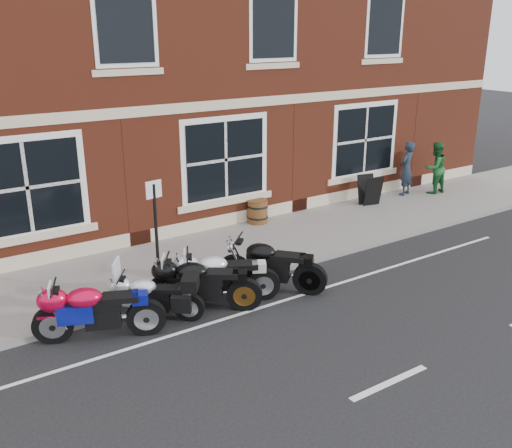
# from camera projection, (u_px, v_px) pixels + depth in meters

# --- Properties ---
(ground) EXTENTS (80.00, 80.00, 0.00)m
(ground) POSITION_uv_depth(u_px,v_px,m) (278.00, 308.00, 11.27)
(ground) COLOR black
(ground) RESTS_ON ground
(sidewalk) EXTENTS (30.00, 3.00, 0.12)m
(sidewalk) POSITION_uv_depth(u_px,v_px,m) (205.00, 257.00, 13.62)
(sidewalk) COLOR slate
(sidewalk) RESTS_ON ground
(kerb) EXTENTS (30.00, 0.16, 0.12)m
(kerb) POSITION_uv_depth(u_px,v_px,m) (240.00, 280.00, 12.37)
(kerb) COLOR slate
(kerb) RESTS_ON ground
(pub_building) EXTENTS (24.00, 12.00, 12.00)m
(pub_building) POSITION_uv_depth(u_px,v_px,m) (82.00, 2.00, 17.59)
(pub_building) COLOR maroon
(pub_building) RESTS_ON ground
(moto_touring_silver) EXTENTS (1.59, 1.24, 1.25)m
(moto_touring_silver) POSITION_uv_depth(u_px,v_px,m) (151.00, 295.00, 10.69)
(moto_touring_silver) COLOR black
(moto_touring_silver) RESTS_ON ground
(moto_sport_red) EXTENTS (2.18, 1.04, 1.04)m
(moto_sport_red) POSITION_uv_depth(u_px,v_px,m) (96.00, 308.00, 9.99)
(moto_sport_red) COLOR black
(moto_sport_red) RESTS_ON ground
(moto_sport_black) EXTENTS (1.94, 1.43, 1.02)m
(moto_sport_black) POSITION_uv_depth(u_px,v_px,m) (201.00, 282.00, 11.06)
(moto_sport_black) COLOR black
(moto_sport_black) RESTS_ON ground
(moto_sport_silver) EXTENTS (2.09, 1.18, 1.03)m
(moto_sport_silver) POSITION_uv_depth(u_px,v_px,m) (221.00, 274.00, 11.38)
(moto_sport_silver) COLOR black
(moto_sport_silver) RESTS_ON ground
(moto_naked_black) EXTENTS (1.65, 1.85, 1.05)m
(moto_naked_black) POSITION_uv_depth(u_px,v_px,m) (270.00, 263.00, 11.89)
(moto_naked_black) COLOR black
(moto_naked_black) RESTS_ON ground
(pedestrian_left) EXTENTS (0.73, 0.60, 1.74)m
(pedestrian_left) POSITION_uv_depth(u_px,v_px,m) (406.00, 168.00, 18.22)
(pedestrian_left) COLOR #19232E
(pedestrian_left) RESTS_ON sidewalk
(pedestrian_right) EXTENTS (0.83, 0.65, 1.68)m
(pedestrian_right) POSITION_uv_depth(u_px,v_px,m) (435.00, 168.00, 18.43)
(pedestrian_right) COLOR #185624
(pedestrian_right) RESTS_ON sidewalk
(a_board_sign) EXTENTS (0.62, 0.48, 0.92)m
(a_board_sign) POSITION_uv_depth(u_px,v_px,m) (370.00, 190.00, 17.30)
(a_board_sign) COLOR black
(a_board_sign) RESTS_ON sidewalk
(barrel_planter) EXTENTS (0.59, 0.59, 0.65)m
(barrel_planter) POSITION_uv_depth(u_px,v_px,m) (258.00, 211.00, 15.76)
(barrel_planter) COLOR #532916
(barrel_planter) RESTS_ON sidewalk
(parking_sign) EXTENTS (0.34, 0.08, 2.41)m
(parking_sign) POSITION_uv_depth(u_px,v_px,m) (156.00, 231.00, 11.05)
(parking_sign) COLOR black
(parking_sign) RESTS_ON sidewalk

